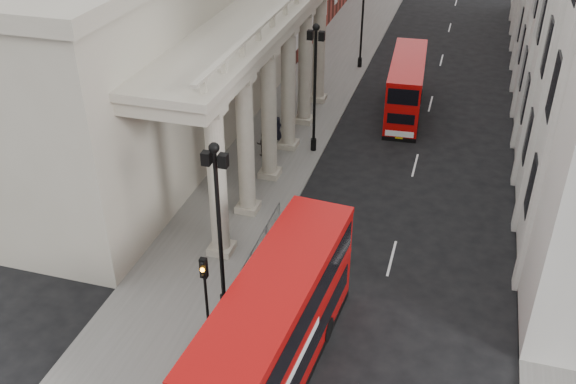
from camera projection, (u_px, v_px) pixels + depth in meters
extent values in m
plane|color=black|center=(203.00, 380.00, 25.27)|extent=(260.00, 260.00, 0.00)
cube|color=slate|center=(315.00, 90.00, 50.56)|extent=(6.00, 140.00, 0.12)
cube|color=slate|center=(535.00, 115.00, 46.62)|extent=(3.00, 140.00, 0.12)
cube|color=slate|center=(352.00, 94.00, 49.85)|extent=(0.20, 140.00, 0.14)
cube|color=#A59D8A|center=(151.00, 59.00, 39.42)|extent=(9.00, 28.00, 12.00)
cylinder|color=black|center=(224.00, 302.00, 28.42)|extent=(0.36, 0.36, 0.80)
cylinder|color=black|center=(220.00, 236.00, 26.55)|extent=(0.18, 0.18, 8.00)
sphere|color=black|center=(214.00, 148.00, 24.42)|extent=(0.44, 0.44, 0.44)
cube|color=black|center=(223.00, 161.00, 24.60)|extent=(0.35, 0.35, 0.55)
cube|color=black|center=(206.00, 158.00, 24.76)|extent=(0.35, 0.35, 0.55)
cylinder|color=black|center=(313.00, 144.00, 41.55)|extent=(0.36, 0.36, 0.80)
cylinder|color=black|center=(315.00, 93.00, 39.67)|extent=(0.18, 0.18, 8.00)
sphere|color=black|center=(316.00, 27.00, 37.54)|extent=(0.44, 0.44, 0.44)
cube|color=black|center=(322.00, 36.00, 37.72)|extent=(0.35, 0.35, 0.55)
cube|color=black|center=(310.00, 35.00, 37.89)|extent=(0.35, 0.35, 0.55)
cylinder|color=black|center=(360.00, 62.00, 54.67)|extent=(0.36, 0.36, 0.80)
cylinder|color=black|center=(362.00, 20.00, 52.80)|extent=(0.18, 0.18, 8.00)
cylinder|color=black|center=(207.00, 310.00, 26.08)|extent=(0.12, 0.12, 3.40)
cube|color=black|center=(204.00, 268.00, 24.97)|extent=(0.28, 0.22, 0.90)
sphere|color=black|center=(202.00, 264.00, 24.70)|extent=(0.18, 0.18, 0.18)
sphere|color=orange|center=(202.00, 270.00, 24.86)|extent=(0.18, 0.18, 0.18)
sphere|color=black|center=(203.00, 276.00, 25.02)|extent=(0.18, 0.18, 0.18)
cube|color=gray|center=(204.00, 347.00, 25.87)|extent=(0.50, 2.30, 1.10)
cube|color=gray|center=(225.00, 309.00, 27.80)|extent=(0.50, 2.30, 1.10)
cube|color=gray|center=(243.00, 277.00, 29.72)|extent=(0.50, 2.30, 1.10)
cube|color=gray|center=(259.00, 248.00, 31.65)|extent=(0.50, 2.30, 1.10)
cube|color=gray|center=(273.00, 222.00, 33.58)|extent=(0.50, 2.30, 1.10)
cube|color=#A50807|center=(276.00, 348.00, 24.76)|extent=(3.54, 11.39, 2.14)
cube|color=#A50807|center=(276.00, 305.00, 23.61)|extent=(3.54, 11.39, 1.87)
cube|color=#A50807|center=(275.00, 282.00, 23.05)|extent=(3.58, 11.43, 0.27)
cube|color=black|center=(277.00, 371.00, 25.41)|extent=(3.56, 11.39, 0.37)
cube|color=black|center=(276.00, 343.00, 24.62)|extent=(3.43, 9.26, 1.07)
cube|color=black|center=(276.00, 302.00, 23.55)|extent=(3.55, 10.76, 1.17)
cylinder|color=black|center=(273.00, 315.00, 27.69)|extent=(0.42, 1.09, 1.07)
cylinder|color=black|center=(326.00, 329.00, 26.96)|extent=(0.42, 1.09, 1.07)
cube|color=#B90908|center=(405.00, 98.00, 46.33)|extent=(2.86, 9.60, 1.80)
cube|color=#B90908|center=(407.00, 73.00, 45.36)|extent=(2.86, 9.60, 1.58)
cube|color=#B90908|center=(409.00, 61.00, 44.89)|extent=(2.90, 9.64, 0.23)
cube|color=black|center=(403.00, 111.00, 46.88)|extent=(2.88, 9.60, 0.32)
cube|color=black|center=(405.00, 95.00, 46.21)|extent=(2.80, 7.80, 0.90)
cube|color=black|center=(407.00, 72.00, 45.31)|extent=(2.88, 9.06, 0.99)
cube|color=white|center=(399.00, 134.00, 42.72)|extent=(1.89, 0.18, 0.41)
cube|color=yellow|center=(399.00, 138.00, 42.86)|extent=(0.50, 0.07, 0.12)
cylinder|color=black|center=(386.00, 125.00, 44.17)|extent=(0.35, 0.92, 0.90)
cylinder|color=black|center=(416.00, 128.00, 43.79)|extent=(0.35, 0.92, 0.90)
cylinder|color=black|center=(392.00, 95.00, 48.76)|extent=(0.35, 0.92, 0.90)
cylinder|color=black|center=(419.00, 97.00, 48.38)|extent=(0.35, 0.92, 0.90)
imported|color=black|center=(250.00, 175.00, 37.21)|extent=(0.64, 0.44, 1.70)
imported|color=#2A2422|center=(263.00, 144.00, 40.72)|extent=(0.95, 0.86, 1.61)
imported|color=black|center=(277.00, 128.00, 42.58)|extent=(0.91, 0.70, 1.66)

